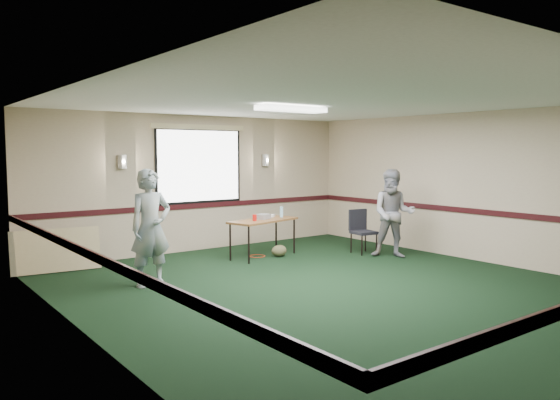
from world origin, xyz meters
TOP-DOWN VIEW (x-y plane):
  - ground at (0.00, 0.00)m, footprint 8.00×8.00m
  - room_shell at (0.00, 2.12)m, footprint 8.00×8.02m
  - folding_table at (0.58, 2.59)m, footprint 1.52×0.89m
  - projector at (0.62, 2.67)m, footprint 0.34×0.31m
  - game_console at (0.94, 2.85)m, footprint 0.23×0.22m
  - red_cup at (0.33, 2.51)m, footprint 0.08×0.08m
  - water_bottle at (1.08, 2.68)m, footprint 0.06×0.06m
  - duffel_bag at (0.84, 2.44)m, footprint 0.34×0.28m
  - cable_coil at (0.51, 2.69)m, footprint 0.39×0.39m
  - folded_table at (-2.89, 3.60)m, footprint 1.41×0.37m
  - conference_chair at (2.36, 1.78)m, footprint 0.47×0.49m
  - person_left at (-2.03, 1.76)m, footprint 0.64×0.44m
  - person_right at (2.51, 1.10)m, footprint 1.00×1.02m

SIDE VIEW (x-z plane):
  - ground at x=0.00m, z-range 0.00..0.00m
  - cable_coil at x=0.51m, z-range 0.00..0.02m
  - duffel_bag at x=0.84m, z-range 0.00..0.22m
  - folded_table at x=-2.89m, z-range 0.00..0.71m
  - conference_chair at x=2.36m, z-range 0.07..0.92m
  - folding_table at x=0.58m, z-range 0.30..1.02m
  - game_console at x=0.94m, z-range 0.71..0.76m
  - projector at x=0.62m, z-range 0.71..0.80m
  - red_cup at x=0.33m, z-range 0.71..0.83m
  - water_bottle at x=1.08m, z-range 0.71..0.92m
  - person_right at x=2.51m, z-range 0.00..1.65m
  - person_left at x=-2.03m, z-range 0.00..1.73m
  - room_shell at x=0.00m, z-range -2.42..5.58m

